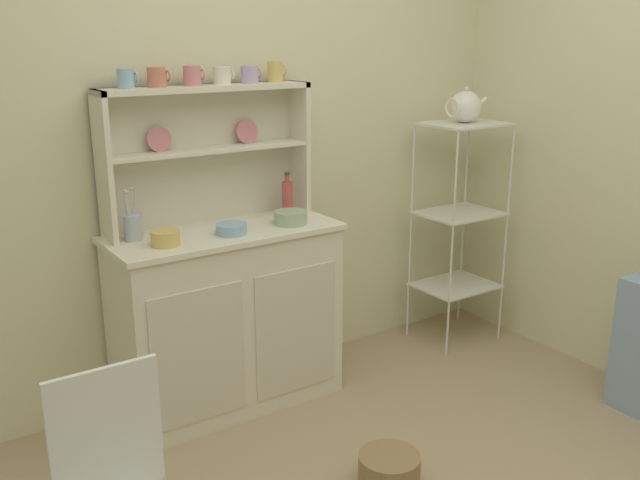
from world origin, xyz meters
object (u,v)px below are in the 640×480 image
Objects in this scene: cup_sky_0 at (126,79)px; jam_bottle at (287,197)px; floor_basket at (389,471)px; utensil_jar at (133,227)px; bowl_mixing_large at (165,238)px; hutch_cabinet at (228,316)px; porcelain_teapot at (465,107)px; hutch_shelf_unit at (205,143)px; bakers_rack at (460,208)px.

jam_bottle is at bearing -2.79° from cup_sky_0.
floor_basket is 1.08× the size of utensil_jar.
hutch_cabinet is at bearing 13.53° from bowl_mixing_large.
cup_sky_0 reaches higher than porcelain_teapot.
porcelain_teapot is at bearing -8.60° from hutch_shelf_unit.
porcelain_teapot reaches higher than floor_basket.
bakers_rack is at bearing -4.10° from utensil_jar.
bakers_rack is at bearing -8.59° from hutch_shelf_unit.
bakers_rack is 4.80× the size of porcelain_teapot.
hutch_cabinet reaches higher than floor_basket.
porcelain_teapot reaches higher than bakers_rack.
jam_bottle reaches higher than hutch_cabinet.
porcelain_teapot is (1.80, -0.13, 0.41)m from utensil_jar.
cup_sky_0 reaches higher than bakers_rack.
hutch_shelf_unit is at bearing 37.75° from bowl_mixing_large.
utensil_jar is (-0.03, -0.04, -0.61)m from cup_sky_0.
jam_bottle is 0.77m from utensil_jar.
floor_basket is (0.21, -0.94, -0.37)m from hutch_cabinet.
hutch_cabinet is 4.67× the size of utensil_jar.
bakers_rack reaches higher than hutch_cabinet.
bakers_rack is at bearing -7.60° from jam_bottle.
cup_sky_0 is 0.37× the size of utensil_jar.
porcelain_teapot is at bearing -7.62° from jam_bottle.
porcelain_teapot is at bearing 36.31° from floor_basket.
porcelain_teapot is at bearing 180.00° from bakers_rack.
hutch_shelf_unit reaches higher than utensil_jar.
hutch_cabinet is 0.80m from hutch_shelf_unit.
utensil_jar reaches higher than floor_basket.
jam_bottle is (0.69, 0.16, 0.06)m from bowl_mixing_large.
hutch_cabinet is 8.59× the size of bowl_mixing_large.
bakers_rack is 1.05m from jam_bottle.
utensil_jar is (-1.80, 0.13, 0.14)m from bakers_rack.
bakers_rack is 5.15× the size of floor_basket.
hutch_cabinet is 1.46m from bakers_rack.
jam_bottle is at bearing 80.02° from floor_basket.
bowl_mixing_large is 0.17m from utensil_jar.
bakers_rack reaches higher than utensil_jar.
cup_sky_0 is at bearing 117.74° from floor_basket.
porcelain_teapot reaches higher than bowl_mixing_large.
porcelain_teapot is (1.41, -0.21, 0.10)m from hutch_shelf_unit.
hutch_shelf_unit is 4.72× the size of jam_bottle.
porcelain_teapot reaches higher than jam_bottle.
bowl_mixing_large is (0.05, -0.20, -0.64)m from cup_sky_0.
porcelain_teapot is (1.03, -0.14, 0.38)m from jam_bottle.
floor_basket is 0.93× the size of porcelain_teapot.
bowl_mixing_large reaches higher than hutch_cabinet.
cup_sky_0 is 0.32× the size of porcelain_teapot.
hutch_cabinet is 0.64m from jam_bottle.
jam_bottle is (0.74, -0.04, -0.58)m from cup_sky_0.
utensil_jar is at bearing -127.15° from cup_sky_0.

